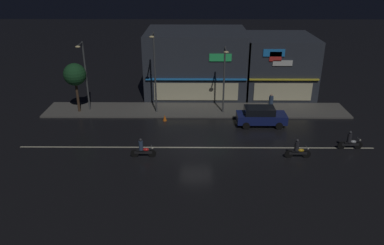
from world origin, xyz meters
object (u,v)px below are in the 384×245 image
streetlamp_west (85,71)px  pedestrian_on_sidewalk (271,104)px  traffic_cone (165,118)px  streetlamp_east (224,75)px  motorcycle_following (142,149)px  parked_car_near_kerb (261,116)px  streetlamp_mid (154,67)px  motorcycle_opposite_lane (298,150)px  motorcycle_lead (350,142)px

streetlamp_west → pedestrian_on_sidewalk: size_ratio=3.64×
pedestrian_on_sidewalk → traffic_cone: bearing=37.4°
streetlamp_east → motorcycle_following: bearing=-127.6°
parked_car_near_kerb → motorcycle_following: bearing=31.7°
streetlamp_mid → traffic_cone: size_ratio=13.66×
streetlamp_east → pedestrian_on_sidewalk: size_ratio=3.46×
streetlamp_west → traffic_cone: size_ratio=11.91×
streetlamp_east → motorcycle_following: size_ratio=3.27×
streetlamp_west → parked_car_near_kerb: bearing=-10.8°
streetlamp_west → streetlamp_mid: bearing=-4.9°
parked_car_near_kerb → streetlamp_mid: bearing=-14.8°
streetlamp_mid → motorcycle_following: bearing=-91.3°
streetlamp_east → motorcycle_opposite_lane: streetlamp_east is taller
streetlamp_east → parked_car_near_kerb: streetlamp_east is taller
streetlamp_east → motorcycle_lead: size_ratio=3.27×
motorcycle_lead → motorcycle_opposite_lane: 4.61m
streetlamp_east → motorcycle_lead: bearing=-37.4°
parked_car_near_kerb → motorcycle_opposite_lane: (1.74, -5.96, -0.24)m
motorcycle_following → motorcycle_opposite_lane: size_ratio=1.00×
streetlamp_mid → pedestrian_on_sidewalk: 11.39m
parked_car_near_kerb → traffic_cone: parked_car_near_kerb is taller
parked_car_near_kerb → motorcycle_following: size_ratio=2.26×
streetlamp_east → traffic_cone: streetlamp_east is taller
streetlamp_east → motorcycle_opposite_lane: size_ratio=3.27×
motorcycle_lead → streetlamp_east: bearing=-36.0°
streetlamp_west → pedestrian_on_sidewalk: 17.58m
traffic_cone → pedestrian_on_sidewalk: bearing=10.6°
pedestrian_on_sidewalk → motorcycle_lead: (4.73, -7.29, -0.33)m
streetlamp_east → streetlamp_mid: bearing=-179.7°
streetlamp_west → streetlamp_east: 12.83m
motorcycle_following → motorcycle_opposite_lane: same height
motorcycle_following → streetlamp_east: bearing=-132.9°
pedestrian_on_sidewalk → motorcycle_following: pedestrian_on_sidewalk is taller
streetlamp_west → parked_car_near_kerb: (15.93, -3.04, -3.17)m
parked_car_near_kerb → motorcycle_following: parked_car_near_kerb is taller
streetlamp_mid → motorcycle_opposite_lane: size_ratio=3.95×
streetlamp_mid → motorcycle_lead: size_ratio=3.95×
streetlamp_west → motorcycle_following: size_ratio=3.45×
motorcycle_opposite_lane → motorcycle_following: bearing=2.5°
streetlamp_mid → motorcycle_lead: bearing=-24.3°
pedestrian_on_sidewalk → parked_car_near_kerb: bearing=90.3°
streetlamp_east → pedestrian_on_sidewalk: 5.35m
motorcycle_following → traffic_cone: (1.12, 6.85, -0.36)m
parked_car_near_kerb → motorcycle_opposite_lane: 6.21m
streetlamp_mid → pedestrian_on_sidewalk: (10.80, 0.28, -3.58)m
streetlamp_west → motorcycle_following: 11.49m
traffic_cone → streetlamp_west: bearing=164.0°
motorcycle_lead → motorcycle_opposite_lane: bearing=19.6°
pedestrian_on_sidewalk → streetlamp_mid: bearing=28.2°
pedestrian_on_sidewalk → motorcycle_opposite_lane: (0.36, -8.73, -0.33)m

